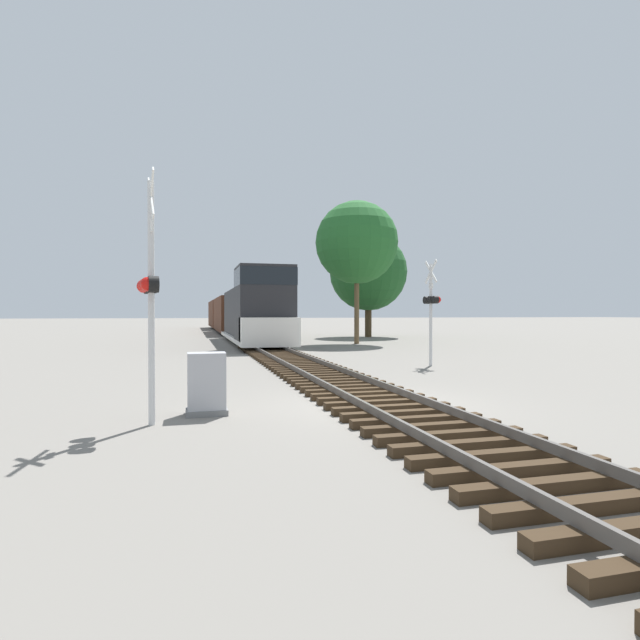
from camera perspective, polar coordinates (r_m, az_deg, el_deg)
name	(u,v)px	position (r m, az deg, el deg)	size (l,w,h in m)	color
ground_plane	(376,405)	(11.53, 6.46, -9.62)	(400.00, 400.00, 0.00)	slate
rail_track_bed	(376,399)	(11.51, 6.46, -8.96)	(2.60, 160.00, 0.31)	#382819
freight_train	(233,314)	(48.88, -9.87, 0.66)	(3.12, 48.87, 4.71)	#232326
crossing_signal_near	(150,287)	(9.77, -18.90, 3.55)	(0.46, 1.02, 4.69)	silver
crossing_signal_far	(432,304)	(20.09, 12.63, 1.85)	(0.35, 1.00, 4.18)	silver
relay_cabinet	(207,384)	(10.56, -12.83, -7.16)	(0.84, 0.60, 1.27)	slate
tree_far_right	(357,243)	(34.18, 4.22, 8.80)	(5.59, 5.59, 9.65)	brown
tree_mid_background	(368,272)	(43.65, 5.54, 5.46)	(6.71, 6.71, 9.00)	#473521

